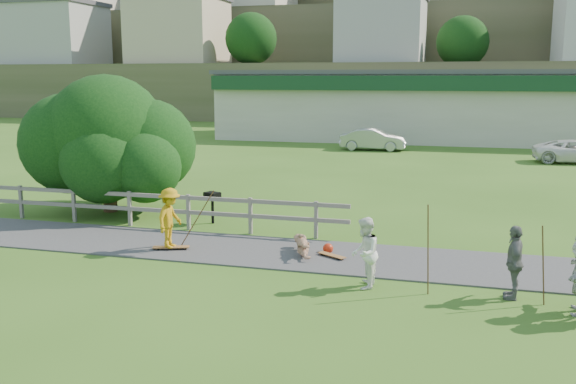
{
  "coord_description": "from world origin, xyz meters",
  "views": [
    {
      "loc": [
        6.11,
        -14.28,
        4.62
      ],
      "look_at": [
        1.53,
        2.0,
        1.57
      ],
      "focal_mm": 40.0,
      "sensor_mm": 36.0,
      "label": 1
    }
  ],
  "objects_px": {
    "spectator_b": "(514,262)",
    "bbq": "(213,208)",
    "spectator_a": "(365,253)",
    "skater_fallen": "(303,245)",
    "car_silver": "(373,140)",
    "tree": "(108,161)",
    "skater_rider": "(170,222)"
  },
  "relations": [
    {
      "from": "spectator_a",
      "to": "spectator_b",
      "type": "bearing_deg",
      "value": 91.66
    },
    {
      "from": "spectator_a",
      "to": "car_silver",
      "type": "xyz_separation_m",
      "value": [
        -3.76,
        27.08,
        -0.11
      ]
    },
    {
      "from": "car_silver",
      "to": "tree",
      "type": "xyz_separation_m",
      "value": [
        -6.04,
        -21.32,
        1.08
      ]
    },
    {
      "from": "skater_rider",
      "to": "skater_fallen",
      "type": "height_order",
      "value": "skater_rider"
    },
    {
      "from": "spectator_b",
      "to": "tree",
      "type": "bearing_deg",
      "value": -111.4
    },
    {
      "from": "skater_rider",
      "to": "skater_fallen",
      "type": "relative_size",
      "value": 1.04
    },
    {
      "from": "skater_fallen",
      "to": "bbq",
      "type": "distance_m",
      "value": 4.67
    },
    {
      "from": "tree",
      "to": "bbq",
      "type": "xyz_separation_m",
      "value": [
        4.13,
        -0.76,
        -1.26
      ]
    },
    {
      "from": "skater_rider",
      "to": "car_silver",
      "type": "xyz_separation_m",
      "value": [
        1.73,
        25.44,
        -0.12
      ]
    },
    {
      "from": "skater_rider",
      "to": "bbq",
      "type": "distance_m",
      "value": 3.39
    },
    {
      "from": "skater_rider",
      "to": "car_silver",
      "type": "height_order",
      "value": "skater_rider"
    },
    {
      "from": "skater_fallen",
      "to": "tree",
      "type": "relative_size",
      "value": 0.23
    },
    {
      "from": "skater_rider",
      "to": "spectator_a",
      "type": "relative_size",
      "value": 1.01
    },
    {
      "from": "spectator_b",
      "to": "tree",
      "type": "relative_size",
      "value": 0.24
    },
    {
      "from": "skater_fallen",
      "to": "spectator_b",
      "type": "bearing_deg",
      "value": -42.64
    },
    {
      "from": "spectator_a",
      "to": "bbq",
      "type": "xyz_separation_m",
      "value": [
        -5.66,
        5.01,
        -0.29
      ]
    },
    {
      "from": "spectator_b",
      "to": "bbq",
      "type": "height_order",
      "value": "spectator_b"
    },
    {
      "from": "spectator_b",
      "to": "spectator_a",
      "type": "bearing_deg",
      "value": -85.07
    },
    {
      "from": "skater_fallen",
      "to": "bbq",
      "type": "relative_size",
      "value": 1.53
    },
    {
      "from": "spectator_a",
      "to": "bbq",
      "type": "relative_size",
      "value": 1.58
    },
    {
      "from": "spectator_b",
      "to": "bbq",
      "type": "relative_size",
      "value": 1.57
    },
    {
      "from": "car_silver",
      "to": "skater_fallen",
      "type": "bearing_deg",
      "value": -177.32
    },
    {
      "from": "spectator_a",
      "to": "skater_fallen",
      "type": "bearing_deg",
      "value": -139.08
    },
    {
      "from": "bbq",
      "to": "skater_rider",
      "type": "bearing_deg",
      "value": -63.42
    },
    {
      "from": "spectator_b",
      "to": "skater_rider",
      "type": "bearing_deg",
      "value": -97.7
    },
    {
      "from": "skater_fallen",
      "to": "car_silver",
      "type": "xyz_separation_m",
      "value": [
        -1.8,
        24.92,
        0.4
      ]
    },
    {
      "from": "skater_rider",
      "to": "spectator_b",
      "type": "distance_m",
      "value": 8.75
    },
    {
      "from": "spectator_b",
      "to": "car_silver",
      "type": "xyz_separation_m",
      "value": [
        -6.89,
        26.92,
        -0.11
      ]
    },
    {
      "from": "skater_rider",
      "to": "spectator_b",
      "type": "height_order",
      "value": "skater_rider"
    },
    {
      "from": "spectator_a",
      "to": "bbq",
      "type": "height_order",
      "value": "spectator_a"
    },
    {
      "from": "skater_rider",
      "to": "spectator_a",
      "type": "bearing_deg",
      "value": -104.48
    },
    {
      "from": "skater_fallen",
      "to": "bbq",
      "type": "bearing_deg",
      "value": 121.39
    }
  ]
}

